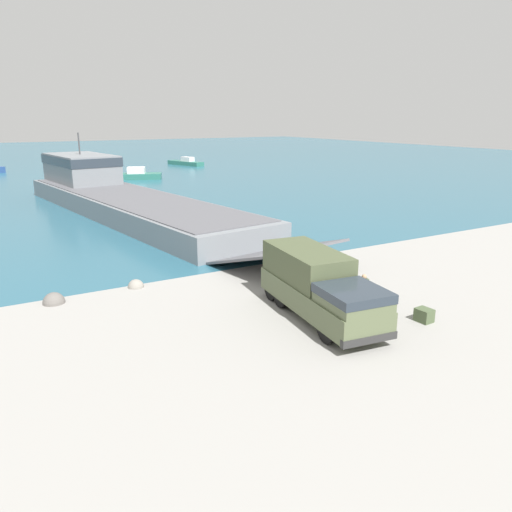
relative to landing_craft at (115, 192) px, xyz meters
name	(u,v)px	position (x,y,z in m)	size (l,w,h in m)	color
ground_plane	(284,285)	(1.91, -28.40, -1.74)	(240.00, 240.00, 0.00)	gray
water_surface	(44,161)	(1.91, 65.76, -1.74)	(240.00, 180.00, 0.01)	#285B70
landing_craft	(115,192)	(0.00, 0.00, 0.00)	(13.09, 43.93, 7.37)	gray
military_truck	(319,286)	(0.81, -33.01, -0.21)	(3.48, 8.23, 2.98)	#566042
soldier_on_ramp	(363,289)	(3.17, -33.43, -0.68)	(0.46, 0.28, 1.82)	#3D4C33
moored_boat_b	(133,175)	(9.02, 24.23, -1.14)	(8.97, 5.93, 1.80)	#2D7060
moored_boat_c	(186,162)	(24.50, 41.27, -1.21)	(4.58, 8.68, 1.61)	#2D7060
cargo_crate	(424,315)	(4.66, -35.91, -1.43)	(0.61, 0.74, 0.61)	#475638
shoreline_rock_a	(54,303)	(-9.69, -24.95, -1.74)	(1.10, 1.10, 1.10)	#66605B
shoreline_rock_b	(136,287)	(-5.38, -24.62, -1.74)	(0.88, 0.88, 0.88)	gray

